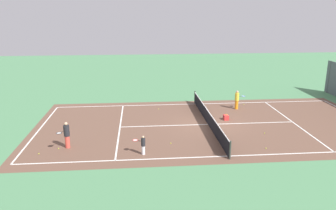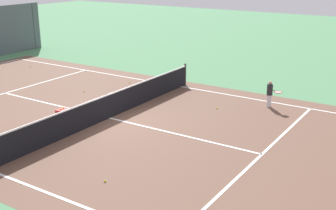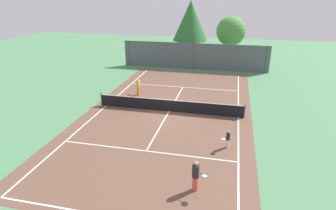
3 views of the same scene
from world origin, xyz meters
name	(u,v)px [view 2 (image 2 of 3)]	position (x,y,z in m)	size (l,w,h in m)	color
ground_plane	(109,118)	(0.00, 0.00, 0.00)	(80.00, 80.00, 0.00)	#4C8456
court_surface	(109,118)	(0.00, 0.00, 0.00)	(13.00, 25.00, 0.01)	brown
tennis_net	(109,106)	(0.00, 0.00, 0.51)	(11.90, 0.10, 1.10)	#333833
player_2	(270,94)	(4.80, -4.84, 0.60)	(0.61, 0.80, 1.15)	silver
ball_crate	(63,113)	(-0.97, 1.58, 0.18)	(0.47, 0.37, 0.43)	red
tennis_ball_2	(105,181)	(-4.18, -3.35, 0.03)	(0.07, 0.07, 0.07)	#CCE533
tennis_ball_3	(130,82)	(4.67, 2.57, 0.03)	(0.07, 0.07, 0.07)	#CCE533
tennis_ball_5	(30,66)	(4.34, 9.71, 0.03)	(0.07, 0.07, 0.07)	#CCE533
tennis_ball_6	(217,108)	(3.37, -3.08, 0.03)	(0.07, 0.07, 0.07)	#CCE533
tennis_ball_7	(84,91)	(2.18, 3.43, 0.03)	(0.07, 0.07, 0.07)	#CCE533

